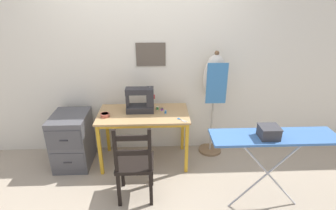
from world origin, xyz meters
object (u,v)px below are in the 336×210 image
(fabric_bowl, at_px, (105,115))
(dress_form, at_px, (215,84))
(thread_spool_mid_table, at_px, (162,109))
(ironing_board, at_px, (274,140))
(sewing_machine, at_px, (142,101))
(thread_spool_far_edge, at_px, (166,112))
(wooden_chair, at_px, (135,164))
(storage_box, at_px, (269,132))
(filing_cabinet, at_px, (73,140))
(thread_spool_near_machine, at_px, (157,108))
(scissors, at_px, (181,120))

(fabric_bowl, height_order, dress_form, dress_form)
(fabric_bowl, xyz_separation_m, dress_form, (1.40, 0.28, 0.29))
(thread_spool_mid_table, distance_m, ironing_board, 1.44)
(sewing_machine, height_order, thread_spool_far_edge, sewing_machine)
(sewing_machine, distance_m, dress_form, 0.98)
(wooden_chair, bearing_deg, sewing_machine, 85.86)
(storage_box, bearing_deg, thread_spool_mid_table, 134.81)
(thread_spool_mid_table, relative_size, filing_cabinet, 0.06)
(thread_spool_near_machine, distance_m, dress_form, 0.81)
(sewing_machine, height_order, fabric_bowl, sewing_machine)
(fabric_bowl, xyz_separation_m, filing_cabinet, (-0.47, 0.07, -0.39))
(sewing_machine, relative_size, filing_cabinet, 0.52)
(thread_spool_mid_table, bearing_deg, filing_cabinet, -175.76)
(thread_spool_mid_table, relative_size, dress_form, 0.03)
(thread_spool_near_machine, distance_m, filing_cabinet, 1.19)
(storage_box, bearing_deg, scissors, 137.16)
(wooden_chair, xyz_separation_m, storage_box, (1.30, -0.22, 0.49))
(fabric_bowl, bearing_deg, scissors, -7.87)
(scissors, distance_m, filing_cabinet, 1.46)
(fabric_bowl, distance_m, wooden_chair, 0.79)
(sewing_machine, xyz_separation_m, ironing_board, (1.32, -0.94, -0.05))
(fabric_bowl, bearing_deg, storage_box, -26.33)
(fabric_bowl, xyz_separation_m, storage_box, (1.69, -0.84, 0.19))
(dress_form, bearing_deg, wooden_chair, -138.45)
(sewing_machine, xyz_separation_m, thread_spool_far_edge, (0.30, -0.08, -0.13))
(sewing_machine, relative_size, dress_form, 0.25)
(fabric_bowl, relative_size, thread_spool_near_machine, 2.66)
(fabric_bowl, bearing_deg, thread_spool_near_machine, 15.85)
(scissors, distance_m, wooden_chair, 0.77)
(filing_cabinet, bearing_deg, scissors, -7.99)
(filing_cabinet, xyz_separation_m, dress_form, (1.88, 0.21, 0.67))
(scissors, relative_size, dress_form, 0.09)
(thread_spool_mid_table, bearing_deg, thread_spool_far_edge, -65.73)
(fabric_bowl, xyz_separation_m, ironing_board, (1.77, -0.81, 0.08))
(dress_form, bearing_deg, thread_spool_near_machine, -172.92)
(ironing_board, relative_size, storage_box, 6.62)
(scissors, bearing_deg, thread_spool_near_machine, 131.80)
(sewing_machine, height_order, filing_cabinet, sewing_machine)
(thread_spool_mid_table, relative_size, thread_spool_far_edge, 1.03)
(sewing_machine, distance_m, wooden_chair, 0.87)
(scissors, xyz_separation_m, thread_spool_far_edge, (-0.18, 0.19, 0.02))
(wooden_chair, distance_m, dress_form, 1.47)
(thread_spool_near_machine, bearing_deg, storage_box, -44.38)
(ironing_board, bearing_deg, dress_form, 108.79)
(thread_spool_near_machine, height_order, storage_box, storage_box)
(thread_spool_mid_table, height_order, thread_spool_far_edge, thread_spool_far_edge)
(sewing_machine, distance_m, storage_box, 1.58)
(filing_cabinet, xyz_separation_m, ironing_board, (2.25, -0.87, 0.47))
(ironing_board, bearing_deg, filing_cabinet, 158.74)
(wooden_chair, height_order, filing_cabinet, wooden_chair)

